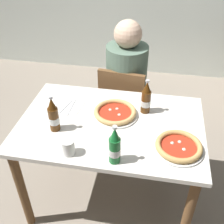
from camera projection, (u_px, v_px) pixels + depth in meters
name	position (u px, v px, depth m)	size (l,w,h in m)	color
ground_plane	(111.00, 194.00, 2.25)	(8.00, 8.00, 0.00)	gray
dining_table_main	(111.00, 136.00, 1.87)	(1.20, 0.80, 0.75)	silver
chair_behind_table	(124.00, 104.00, 2.45)	(0.45, 0.45, 0.85)	brown
diner_seated	(126.00, 91.00, 2.43)	(0.34, 0.34, 1.21)	#2D3342
pizza_margherita_near	(179.00, 147.00, 1.60)	(0.29, 0.29, 0.04)	white
pizza_marinara_far	(115.00, 113.00, 1.86)	(0.31, 0.31, 0.04)	white
beer_bottle_left	(146.00, 99.00, 1.84)	(0.07, 0.07, 0.25)	#512D0F
beer_bottle_center	(53.00, 116.00, 1.69)	(0.07, 0.07, 0.25)	#512D0F
beer_bottle_right	(115.00, 147.00, 1.48)	(0.07, 0.07, 0.25)	#196B2D
napkin_with_cutlery	(68.00, 107.00, 1.94)	(0.20, 0.20, 0.01)	white
paper_cup	(68.00, 147.00, 1.55)	(0.07, 0.07, 0.10)	white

